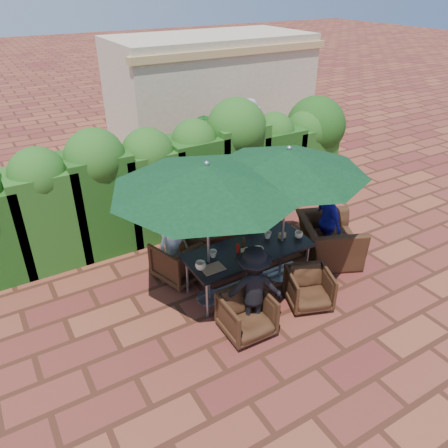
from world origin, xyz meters
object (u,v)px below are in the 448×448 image
chair_end_right (329,234)px  umbrella_right (288,161)px  umbrella_left (207,177)px  chair_far_right (257,232)px  dining_table (249,253)px  chair_far_mid (217,239)px  chair_near_left (247,313)px  chair_far_left (179,258)px  chair_near_right (309,287)px

chair_end_right → umbrella_right: bearing=116.1°
umbrella_left → chair_far_right: bearing=30.4°
umbrella_right → chair_end_right: bearing=1.5°
dining_table → chair_far_right: size_ratio=3.18×
dining_table → chair_end_right: 1.79m
chair_far_mid → chair_near_left: (-0.63, -1.98, -0.04)m
umbrella_right → chair_far_left: bearing=149.5°
chair_near_left → chair_end_right: chair_end_right is taller
chair_far_right → umbrella_left: bearing=16.0°
dining_table → chair_near_right: bearing=-57.9°
dining_table → chair_near_left: bearing=-124.6°
chair_far_mid → chair_far_right: chair_far_mid is taller
dining_table → chair_far_left: size_ratio=2.71×
chair_end_right → chair_far_left: bearing=96.6°
chair_far_mid → chair_near_right: 2.04m
chair_far_mid → chair_near_right: bearing=118.3°
chair_far_mid → umbrella_left: bearing=65.4°
umbrella_right → chair_near_right: (-0.06, -0.84, -1.87)m
chair_far_mid → chair_far_right: size_ratio=1.17×
umbrella_right → chair_far_left: size_ratio=3.17×
chair_near_left → chair_near_right: 1.23m
chair_far_mid → chair_far_right: bearing=-173.7°
chair_far_left → chair_near_right: (1.48, -1.75, -0.06)m
dining_table → chair_end_right: chair_end_right is taller
dining_table → chair_far_right: (0.84, 0.96, -0.33)m
dining_table → umbrella_right: 1.67m
umbrella_right → chair_near_left: size_ratio=3.51×
dining_table → chair_near_right: dining_table is taller
umbrella_left → umbrella_right: same height
umbrella_left → chair_near_left: 2.09m
chair_far_mid → chair_end_right: bearing=160.5°
chair_far_left → chair_far_right: size_ratio=1.17×
umbrella_right → chair_near_left: umbrella_right is taller
chair_far_left → chair_far_mid: size_ratio=1.00×
dining_table → chair_near_right: 1.13m
umbrella_right → chair_end_right: size_ratio=2.13×
chair_far_left → chair_near_left: (0.25, -1.78, -0.04)m
umbrella_right → chair_far_mid: (-0.66, 1.10, -1.81)m
umbrella_left → chair_far_mid: umbrella_left is taller
chair_far_mid → umbrella_right: bearing=132.1°
dining_table → umbrella_right: bearing=-6.6°
chair_far_left → chair_far_right: chair_far_left is taller
dining_table → chair_far_right: dining_table is taller
umbrella_left → chair_near_left: bearing=-84.1°
dining_table → chair_near_left: (-0.65, -0.95, -0.31)m
dining_table → chair_far_mid: bearing=91.3°
dining_table → umbrella_left: size_ratio=0.76×
dining_table → chair_far_mid: (-0.02, 1.03, -0.27)m
umbrella_right → chair_near_right: umbrella_right is taller
chair_far_left → chair_near_right: size_ratio=1.17×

